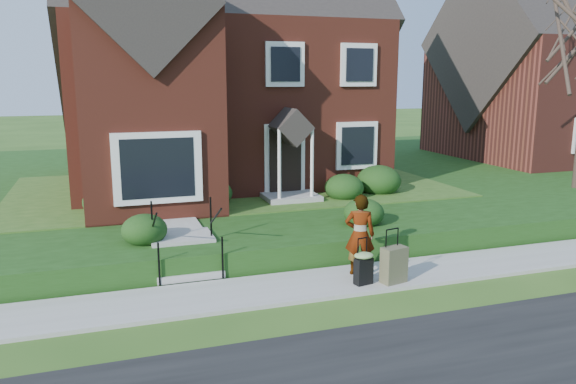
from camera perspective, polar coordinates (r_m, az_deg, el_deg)
name	(u,v)px	position (r m, az deg, el deg)	size (l,w,h in m)	color
ground	(320,286)	(11.75, 3.26, -9.47)	(120.00, 120.00, 0.00)	#2D5119
sidewalk	(320,284)	(11.74, 3.26, -9.29)	(60.00, 1.60, 0.08)	#9E9B93
terrace	(312,176)	(22.92, 2.49, 1.69)	(44.00, 20.00, 0.60)	#1B3D10
walkway	(167,211)	(15.68, -12.15, -1.93)	(1.20, 6.00, 0.06)	#9E9B93
main_house	(213,47)	(20.20, -7.60, 14.41)	(10.40, 10.20, 9.40)	maroon
neighbour_house	(557,55)	(29.22, 25.64, 12.45)	(9.40, 8.00, 9.20)	maroon
front_steps	(184,250)	(12.69, -10.48, -5.78)	(1.40, 2.02, 1.50)	#9E9B93
foundation_shrubs	(266,192)	(15.88, -2.20, 0.02)	(9.62, 4.62, 0.99)	black
woman	(360,235)	(11.99, 7.31, -4.32)	(0.64, 0.42, 1.74)	#999999
suitcase_black	(364,266)	(11.57, 7.68, -7.50)	(0.46, 0.40, 0.97)	black
suitcase_olive	(394,265)	(11.76, 10.71, -7.27)	(0.57, 0.40, 1.13)	brown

